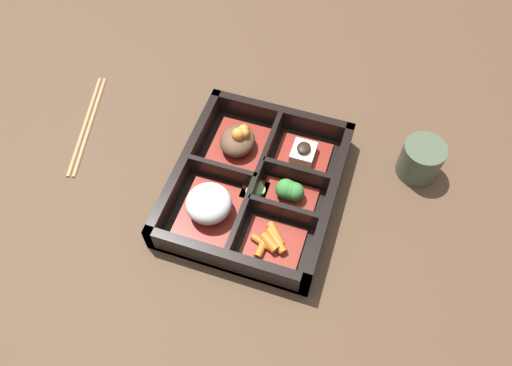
% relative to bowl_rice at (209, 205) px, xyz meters
% --- Properties ---
extents(ground_plane, '(3.00, 3.00, 0.00)m').
position_rel_bowl_rice_xyz_m(ground_plane, '(0.06, -0.05, -0.03)').
color(ground_plane, '#4C3523').
extents(bento_base, '(0.29, 0.25, 0.01)m').
position_rel_bowl_rice_xyz_m(bento_base, '(0.06, -0.05, -0.03)').
color(bento_base, black).
rests_on(bento_base, ground_plane).
extents(bento_rim, '(0.29, 0.25, 0.05)m').
position_rel_bowl_rice_xyz_m(bento_rim, '(0.06, -0.06, -0.01)').
color(bento_rim, black).
rests_on(bento_rim, ground_plane).
extents(bowl_rice, '(0.11, 0.09, 0.05)m').
position_rel_bowl_rice_xyz_m(bowl_rice, '(0.00, 0.00, 0.00)').
color(bowl_rice, maroon).
rests_on(bowl_rice, bento_base).
extents(bowl_stew, '(0.11, 0.09, 0.05)m').
position_rel_bowl_rice_xyz_m(bowl_stew, '(0.13, -0.00, -0.00)').
color(bowl_stew, maroon).
rests_on(bowl_stew, bento_base).
extents(bowl_carrots, '(0.07, 0.09, 0.02)m').
position_rel_bowl_rice_xyz_m(bowl_carrots, '(-0.02, -0.11, -0.02)').
color(bowl_carrots, maroon).
rests_on(bowl_carrots, bento_base).
extents(bowl_greens, '(0.05, 0.09, 0.04)m').
position_rel_bowl_rice_xyz_m(bowl_greens, '(0.06, -0.11, -0.01)').
color(bowl_greens, maroon).
rests_on(bowl_greens, bento_base).
extents(bowl_tofu, '(0.08, 0.09, 0.03)m').
position_rel_bowl_rice_xyz_m(bowl_tofu, '(0.14, -0.11, -0.01)').
color(bowl_tofu, maroon).
rests_on(bowl_tofu, bento_base).
extents(bowl_pickles, '(0.04, 0.04, 0.01)m').
position_rel_bowl_rice_xyz_m(bowl_pickles, '(0.06, -0.05, -0.02)').
color(bowl_pickles, maroon).
rests_on(bowl_pickles, bento_base).
extents(tea_cup, '(0.07, 0.07, 0.06)m').
position_rel_bowl_rice_xyz_m(tea_cup, '(0.18, -0.29, -0.00)').
color(tea_cup, '#424C38').
rests_on(tea_cup, ground_plane).
extents(chopsticks, '(0.22, 0.07, 0.01)m').
position_rel_bowl_rice_xyz_m(chopsticks, '(0.10, 0.27, -0.03)').
color(chopsticks, '#A87F51').
rests_on(chopsticks, ground_plane).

